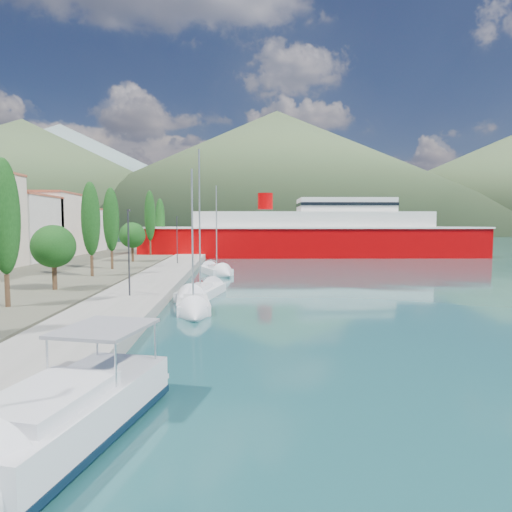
{
  "coord_description": "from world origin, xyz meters",
  "views": [
    {
      "loc": [
        -1.61,
        -17.26,
        5.79
      ],
      "look_at": [
        0.0,
        14.0,
        3.5
      ],
      "focal_mm": 30.0,
      "sensor_mm": 36.0,
      "label": 1
    }
  ],
  "objects": [
    {
      "name": "sailboat_mid",
      "position": [
        -4.76,
        15.21,
        0.31
      ],
      "size": [
        4.4,
        9.05,
        12.6
      ],
      "color": "silver",
      "rests_on": "ground"
    },
    {
      "name": "hills_far",
      "position": [
        138.59,
        618.73,
        77.39
      ],
      "size": [
        1480.0,
        900.0,
        180.0
      ],
      "color": "gray",
      "rests_on": "ground"
    },
    {
      "name": "tree_row",
      "position": [
        -15.68,
        32.25,
        5.72
      ],
      "size": [
        3.56,
        65.52,
        10.82
      ],
      "color": "#47301E",
      "rests_on": "land_strip"
    },
    {
      "name": "ground",
      "position": [
        0.0,
        120.0,
        0.0
      ],
      "size": [
        1400.0,
        1400.0,
        0.0
      ],
      "primitive_type": "plane",
      "color": "#1B4B4D"
    },
    {
      "name": "hills_near",
      "position": [
        98.04,
        372.5,
        49.18
      ],
      "size": [
        1010.0,
        520.0,
        115.0
      ],
      "color": "#425633",
      "rests_on": "ground"
    },
    {
      "name": "ferry",
      "position": [
        12.85,
        61.17,
        3.71
      ],
      "size": [
        61.82,
        15.3,
        12.19
      ],
      "color": "#A80002",
      "rests_on": "ground"
    },
    {
      "name": "sailboat_far",
      "position": [
        -3.13,
        31.58,
        0.32
      ],
      "size": [
        5.01,
        8.05,
        11.29
      ],
      "color": "silver",
      "rests_on": "ground"
    },
    {
      "name": "sailboat_near",
      "position": [
        -4.24,
        10.22,
        0.28
      ],
      "size": [
        2.99,
        7.4,
        10.34
      ],
      "color": "silver",
      "rests_on": "ground"
    },
    {
      "name": "lamp_posts",
      "position": [
        -9.0,
        14.39,
        4.08
      ],
      "size": [
        0.15,
        47.68,
        6.06
      ],
      "color": "#2D2D33",
      "rests_on": "quay"
    },
    {
      "name": "motor_cruiser",
      "position": [
        -6.47,
        -7.47,
        0.57
      ],
      "size": [
        5.04,
        9.75,
        3.46
      ],
      "color": "black",
      "rests_on": "ground"
    },
    {
      "name": "quay",
      "position": [
        -9.0,
        26.0,
        0.4
      ],
      "size": [
        5.0,
        88.0,
        0.8
      ],
      "primitive_type": "cube",
      "color": "gray",
      "rests_on": "ground"
    }
  ]
}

